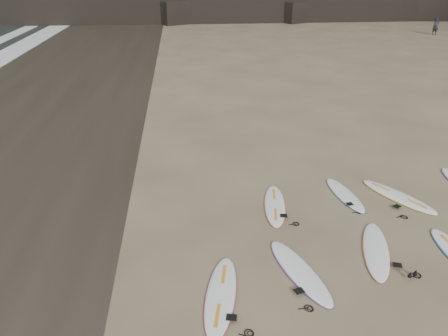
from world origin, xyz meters
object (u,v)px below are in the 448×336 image
Objects in this scene: surfboard_0 at (221,295)px; surfboard_2 at (376,250)px; surfboard_5 at (275,205)px; surfboard_6 at (345,194)px; person_a at (436,26)px; surfboard_1 at (300,271)px; surfboard_7 at (398,196)px.

surfboard_2 is (3.96, 1.22, -0.00)m from surfboard_0.
surfboard_5 is 2.30m from surfboard_6.
person_a reaches higher than surfboard_0.
surfboard_1 is at bearing -144.86° from surfboard_2.
surfboard_5 is (1.93, 3.64, -0.00)m from surfboard_0.
person_a is at bearing 30.52° from surfboard_7.
surfboard_0 is at bearing -178.09° from surfboard_1.
surfboard_2 is 1.58× the size of person_a.
surfboard_2 is (2.09, 0.61, -0.00)m from surfboard_1.
person_a is at bearing 63.65° from surfboard_5.
surfboard_0 reaches higher than surfboard_5.
surfboard_0 reaches higher than surfboard_2.
surfboard_6 is at bearing 40.25° from surfboard_1.
surfboard_6 is at bearing 55.66° from surfboard_0.
surfboard_0 is 1.63× the size of person_a.
surfboard_2 is 39.12m from person_a.
surfboard_6 is (4.19, 4.06, -0.01)m from surfboard_0.
surfboard_1 is 2.17m from surfboard_2.
surfboard_1 is at bearing 29.43° from surfboard_0.
surfboard_7 reaches higher than surfboard_5.
surfboard_2 is at bearing -153.68° from surfboard_7.
surfboard_6 is at bearing 141.35° from surfboard_7.
person_a is (22.31, 31.01, 0.75)m from surfboard_5.
surfboard_1 is 1.02× the size of surfboard_2.
surfboard_5 is at bearing 148.76° from surfboard_2.
surfboard_2 is at bearing -101.85° from surfboard_6.
surfboard_1 reaches higher than surfboard_6.
person_a reaches higher than surfboard_2.
surfboard_2 reaches higher than surfboard_5.
surfboard_1 is 0.99× the size of surfboard_7.
surfboard_6 is at bearing -116.18° from person_a.
surfboard_0 is at bearing -108.50° from surfboard_5.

